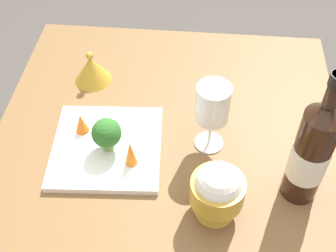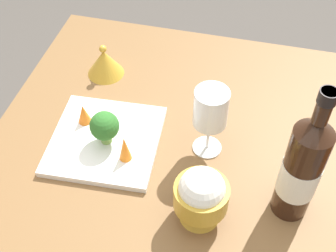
{
  "view_description": "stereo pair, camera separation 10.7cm",
  "coord_description": "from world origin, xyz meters",
  "px_view_note": "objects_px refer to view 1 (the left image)",
  "views": [
    {
      "loc": [
        0.07,
        -0.71,
        1.56
      ],
      "look_at": [
        0.0,
        0.0,
        0.77
      ],
      "focal_mm": 48.18,
      "sensor_mm": 36.0,
      "label": 1
    },
    {
      "loc": [
        0.17,
        -0.7,
        1.56
      ],
      "look_at": [
        0.0,
        0.0,
        0.77
      ],
      "focal_mm": 48.18,
      "sensor_mm": 36.0,
      "label": 2
    }
  ],
  "objects_px": {
    "rice_bowl_lid": "(92,69)",
    "serving_plate": "(107,147)",
    "carrot_garnish_right": "(131,153)",
    "wine_bottle": "(312,152)",
    "rice_bowl": "(217,191)",
    "wine_glass": "(213,105)",
    "carrot_garnish_left": "(81,123)",
    "broccoli_floret": "(107,133)"
  },
  "relations": [
    {
      "from": "rice_bowl_lid",
      "to": "serving_plate",
      "type": "height_order",
      "value": "rice_bowl_lid"
    },
    {
      "from": "serving_plate",
      "to": "carrot_garnish_right",
      "type": "bearing_deg",
      "value": -34.7
    },
    {
      "from": "wine_bottle",
      "to": "rice_bowl",
      "type": "distance_m",
      "value": 0.2
    },
    {
      "from": "wine_glass",
      "to": "carrot_garnish_left",
      "type": "relative_size",
      "value": 3.41
    },
    {
      "from": "wine_bottle",
      "to": "serving_plate",
      "type": "relative_size",
      "value": 1.26
    },
    {
      "from": "wine_bottle",
      "to": "serving_plate",
      "type": "height_order",
      "value": "wine_bottle"
    },
    {
      "from": "rice_bowl_lid",
      "to": "wine_bottle",
      "type": "bearing_deg",
      "value": -31.45
    },
    {
      "from": "serving_plate",
      "to": "rice_bowl",
      "type": "bearing_deg",
      "value": -29.42
    },
    {
      "from": "wine_bottle",
      "to": "serving_plate",
      "type": "bearing_deg",
      "value": 169.97
    },
    {
      "from": "wine_bottle",
      "to": "carrot_garnish_right",
      "type": "height_order",
      "value": "wine_bottle"
    },
    {
      "from": "wine_glass",
      "to": "serving_plate",
      "type": "height_order",
      "value": "wine_glass"
    },
    {
      "from": "wine_bottle",
      "to": "carrot_garnish_right",
      "type": "xyz_separation_m",
      "value": [
        -0.37,
        0.03,
        -0.08
      ]
    },
    {
      "from": "serving_plate",
      "to": "broccoli_floret",
      "type": "height_order",
      "value": "broccoli_floret"
    },
    {
      "from": "wine_bottle",
      "to": "rice_bowl_lid",
      "type": "relative_size",
      "value": 3.34
    },
    {
      "from": "carrot_garnish_left",
      "to": "carrot_garnish_right",
      "type": "relative_size",
      "value": 0.77
    },
    {
      "from": "carrot_garnish_right",
      "to": "carrot_garnish_left",
      "type": "bearing_deg",
      "value": 146.82
    },
    {
      "from": "rice_bowl_lid",
      "to": "carrot_garnish_right",
      "type": "bearing_deg",
      "value": -62.63
    },
    {
      "from": "wine_glass",
      "to": "carrot_garnish_right",
      "type": "bearing_deg",
      "value": -153.52
    },
    {
      "from": "rice_bowl",
      "to": "rice_bowl_lid",
      "type": "xyz_separation_m",
      "value": [
        -0.34,
        0.38,
        -0.04
      ]
    },
    {
      "from": "serving_plate",
      "to": "rice_bowl_lid",
      "type": "bearing_deg",
      "value": 108.91
    },
    {
      "from": "rice_bowl_lid",
      "to": "broccoli_floret",
      "type": "xyz_separation_m",
      "value": [
        0.09,
        -0.25,
        0.03
      ]
    },
    {
      "from": "wine_glass",
      "to": "rice_bowl",
      "type": "height_order",
      "value": "wine_glass"
    },
    {
      "from": "rice_bowl",
      "to": "broccoli_floret",
      "type": "bearing_deg",
      "value": 151.2
    },
    {
      "from": "serving_plate",
      "to": "carrot_garnish_left",
      "type": "bearing_deg",
      "value": 148.39
    },
    {
      "from": "carrot_garnish_right",
      "to": "rice_bowl",
      "type": "bearing_deg",
      "value": -27.47
    },
    {
      "from": "rice_bowl",
      "to": "serving_plate",
      "type": "relative_size",
      "value": 0.53
    },
    {
      "from": "wine_glass",
      "to": "broccoli_floret",
      "type": "bearing_deg",
      "value": -168.3
    },
    {
      "from": "serving_plate",
      "to": "wine_bottle",
      "type": "bearing_deg",
      "value": -10.03
    },
    {
      "from": "wine_bottle",
      "to": "wine_glass",
      "type": "height_order",
      "value": "wine_bottle"
    },
    {
      "from": "rice_bowl_lid",
      "to": "broccoli_floret",
      "type": "relative_size",
      "value": 1.17
    },
    {
      "from": "wine_glass",
      "to": "carrot_garnish_left",
      "type": "distance_m",
      "value": 0.31
    },
    {
      "from": "wine_glass",
      "to": "wine_bottle",
      "type": "bearing_deg",
      "value": -30.86
    },
    {
      "from": "rice_bowl",
      "to": "carrot_garnish_left",
      "type": "relative_size",
      "value": 2.7
    },
    {
      "from": "rice_bowl_lid",
      "to": "carrot_garnish_left",
      "type": "xyz_separation_m",
      "value": [
        0.02,
        -0.2,
        0.0
      ]
    },
    {
      "from": "broccoli_floret",
      "to": "rice_bowl",
      "type": "bearing_deg",
      "value": -28.8
    },
    {
      "from": "rice_bowl_lid",
      "to": "wine_glass",
      "type": "bearing_deg",
      "value": -31.81
    },
    {
      "from": "broccoli_floret",
      "to": "carrot_garnish_right",
      "type": "height_order",
      "value": "broccoli_floret"
    },
    {
      "from": "rice_bowl",
      "to": "rice_bowl_lid",
      "type": "relative_size",
      "value": 1.42
    },
    {
      "from": "rice_bowl",
      "to": "carrot_garnish_right",
      "type": "height_order",
      "value": "rice_bowl"
    },
    {
      "from": "wine_bottle",
      "to": "carrot_garnish_right",
      "type": "relative_size",
      "value": 4.9
    },
    {
      "from": "rice_bowl",
      "to": "rice_bowl_lid",
      "type": "height_order",
      "value": "rice_bowl"
    },
    {
      "from": "wine_glass",
      "to": "carrot_garnish_right",
      "type": "distance_m",
      "value": 0.21
    }
  ]
}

